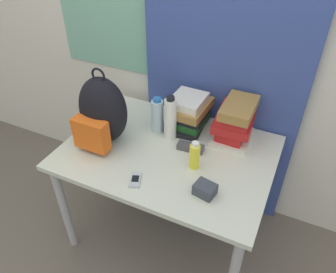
{
  "coord_description": "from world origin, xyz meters",
  "views": [
    {
      "loc": [
        0.61,
        -0.87,
        1.91
      ],
      "look_at": [
        0.0,
        0.42,
        0.82
      ],
      "focal_mm": 35.0,
      "sensor_mm": 36.0,
      "label": 1
    }
  ],
  "objects_px": {
    "book_stack_left": "(189,112)",
    "backpack": "(102,112)",
    "sports_bottle": "(170,118)",
    "water_bottle": "(157,116)",
    "book_stack_center": "(235,121)",
    "camera_pouch": "(205,189)",
    "sunscreen_bottle": "(195,156)",
    "sunglasses_case": "(190,147)",
    "cell_phone": "(135,180)"
  },
  "relations": [
    {
      "from": "book_stack_center",
      "to": "sunscreen_bottle",
      "type": "bearing_deg",
      "value": -109.23
    },
    {
      "from": "sports_bottle",
      "to": "sunscreen_bottle",
      "type": "distance_m",
      "value": 0.3
    },
    {
      "from": "water_bottle",
      "to": "sunglasses_case",
      "type": "bearing_deg",
      "value": -19.16
    },
    {
      "from": "sports_bottle",
      "to": "sunglasses_case",
      "type": "xyz_separation_m",
      "value": [
        0.15,
        -0.06,
        -0.11
      ]
    },
    {
      "from": "sports_bottle",
      "to": "sunglasses_case",
      "type": "relative_size",
      "value": 1.79
    },
    {
      "from": "water_bottle",
      "to": "sunglasses_case",
      "type": "distance_m",
      "value": 0.28
    },
    {
      "from": "book_stack_center",
      "to": "sunscreen_bottle",
      "type": "relative_size",
      "value": 1.71
    },
    {
      "from": "backpack",
      "to": "sports_bottle",
      "type": "xyz_separation_m",
      "value": [
        0.33,
        0.19,
        -0.06
      ]
    },
    {
      "from": "book_stack_left",
      "to": "sunglasses_case",
      "type": "distance_m",
      "value": 0.24
    },
    {
      "from": "sports_bottle",
      "to": "cell_phone",
      "type": "xyz_separation_m",
      "value": [
        -0.0,
        -0.41,
        -0.12
      ]
    },
    {
      "from": "water_bottle",
      "to": "sunglasses_case",
      "type": "xyz_separation_m",
      "value": [
        0.25,
        -0.09,
        -0.09
      ]
    },
    {
      "from": "book_stack_left",
      "to": "sports_bottle",
      "type": "bearing_deg",
      "value": -112.05
    },
    {
      "from": "sports_bottle",
      "to": "book_stack_center",
      "type": "bearing_deg",
      "value": 23.19
    },
    {
      "from": "sunscreen_bottle",
      "to": "sunglasses_case",
      "type": "height_order",
      "value": "sunscreen_bottle"
    },
    {
      "from": "book_stack_left",
      "to": "water_bottle",
      "type": "relative_size",
      "value": 1.3
    },
    {
      "from": "backpack",
      "to": "cell_phone",
      "type": "bearing_deg",
      "value": -34.22
    },
    {
      "from": "backpack",
      "to": "water_bottle",
      "type": "relative_size",
      "value": 2.0
    },
    {
      "from": "water_bottle",
      "to": "camera_pouch",
      "type": "distance_m",
      "value": 0.58
    },
    {
      "from": "backpack",
      "to": "sunscreen_bottle",
      "type": "distance_m",
      "value": 0.57
    },
    {
      "from": "cell_phone",
      "to": "camera_pouch",
      "type": "distance_m",
      "value": 0.35
    },
    {
      "from": "book_stack_left",
      "to": "backpack",
      "type": "bearing_deg",
      "value": -139.62
    },
    {
      "from": "sports_bottle",
      "to": "camera_pouch",
      "type": "xyz_separation_m",
      "value": [
        0.34,
        -0.34,
        -0.1
      ]
    },
    {
      "from": "book_stack_center",
      "to": "sunscreen_bottle",
      "type": "height_order",
      "value": "book_stack_center"
    },
    {
      "from": "backpack",
      "to": "camera_pouch",
      "type": "distance_m",
      "value": 0.71
    },
    {
      "from": "backpack",
      "to": "camera_pouch",
      "type": "bearing_deg",
      "value": -12.93
    },
    {
      "from": "camera_pouch",
      "to": "sunglasses_case",
      "type": "bearing_deg",
      "value": 123.88
    },
    {
      "from": "backpack",
      "to": "water_bottle",
      "type": "distance_m",
      "value": 0.33
    },
    {
      "from": "backpack",
      "to": "sports_bottle",
      "type": "height_order",
      "value": "backpack"
    },
    {
      "from": "sports_bottle",
      "to": "book_stack_left",
      "type": "bearing_deg",
      "value": 67.95
    },
    {
      "from": "sports_bottle",
      "to": "cell_phone",
      "type": "height_order",
      "value": "sports_bottle"
    },
    {
      "from": "book_stack_left",
      "to": "sports_bottle",
      "type": "xyz_separation_m",
      "value": [
        -0.06,
        -0.14,
        0.03
      ]
    },
    {
      "from": "book_stack_center",
      "to": "camera_pouch",
      "type": "relative_size",
      "value": 2.48
    },
    {
      "from": "water_bottle",
      "to": "sports_bottle",
      "type": "bearing_deg",
      "value": -15.11
    },
    {
      "from": "book_stack_left",
      "to": "cell_phone",
      "type": "relative_size",
      "value": 2.58
    },
    {
      "from": "sunscreen_bottle",
      "to": "water_bottle",
      "type": "bearing_deg",
      "value": 146.85
    },
    {
      "from": "backpack",
      "to": "book_stack_center",
      "type": "height_order",
      "value": "backpack"
    },
    {
      "from": "cell_phone",
      "to": "water_bottle",
      "type": "bearing_deg",
      "value": 101.99
    },
    {
      "from": "book_stack_center",
      "to": "sunglasses_case",
      "type": "xyz_separation_m",
      "value": [
        -0.18,
        -0.21,
        -0.11
      ]
    },
    {
      "from": "water_bottle",
      "to": "camera_pouch",
      "type": "relative_size",
      "value": 2.01
    },
    {
      "from": "sunglasses_case",
      "to": "book_stack_left",
      "type": "bearing_deg",
      "value": 115.23
    },
    {
      "from": "sunscreen_bottle",
      "to": "camera_pouch",
      "type": "relative_size",
      "value": 1.45
    },
    {
      "from": "book_stack_left",
      "to": "water_bottle",
      "type": "height_order",
      "value": "water_bottle"
    },
    {
      "from": "sunglasses_case",
      "to": "camera_pouch",
      "type": "distance_m",
      "value": 0.34
    },
    {
      "from": "sunscreen_bottle",
      "to": "camera_pouch",
      "type": "height_order",
      "value": "sunscreen_bottle"
    },
    {
      "from": "backpack",
      "to": "water_bottle",
      "type": "height_order",
      "value": "backpack"
    },
    {
      "from": "backpack",
      "to": "sports_bottle",
      "type": "relative_size",
      "value": 1.65
    },
    {
      "from": "water_bottle",
      "to": "sunglasses_case",
      "type": "relative_size",
      "value": 1.48
    },
    {
      "from": "water_bottle",
      "to": "sports_bottle",
      "type": "height_order",
      "value": "sports_bottle"
    },
    {
      "from": "camera_pouch",
      "to": "sports_bottle",
      "type": "bearing_deg",
      "value": 135.09
    },
    {
      "from": "sunglasses_case",
      "to": "camera_pouch",
      "type": "bearing_deg",
      "value": -56.12
    }
  ]
}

